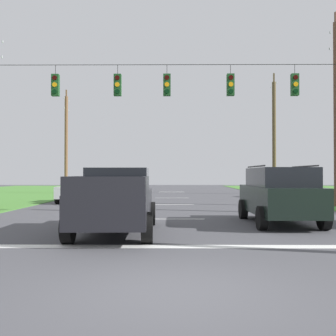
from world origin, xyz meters
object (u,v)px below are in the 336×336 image
Objects in this scene: distant_car_crossing_white at (80,190)px; pickup_truck at (116,200)px; overhead_signal_span at (173,121)px; utility_pole_far_right at (274,136)px; suv_black at (279,194)px; utility_pole_far_left at (66,142)px; utility_pole_mid_right at (336,109)px.

pickup_truck is at bearing -72.59° from distant_car_crossing_white.
utility_pole_far_right is (9.02, 18.02, 1.05)m from overhead_signal_span.
suv_black is 0.50× the size of utility_pole_far_left.
utility_pole_mid_right is at bearing 42.39° from pickup_truck.
utility_pole_far_left is at bearing 116.79° from overhead_signal_span.
suv_black is 14.48m from distant_car_crossing_white.
distant_car_crossing_white is 18.63m from utility_pole_far_right.
overhead_signal_span is 3.68× the size of suv_black.
suv_black is (3.74, -3.28, -3.00)m from overhead_signal_span.
utility_pole_mid_right is at bearing -38.88° from utility_pole_far_left.
utility_pole_mid_right is 1.11× the size of utility_pole_far_left.
utility_pole_mid_right is (8.87, 4.26, 1.24)m from overhead_signal_span.
utility_pole_mid_right is 13.76m from utility_pole_far_right.
pickup_truck is at bearing -137.61° from utility_pole_mid_right.
overhead_signal_span is at bearing -154.35° from utility_pole_mid_right.
utility_pole_far_right is at bearing 63.40° from overhead_signal_span.
utility_pole_mid_right is (14.67, -3.34, 4.51)m from distant_car_crossing_white.
utility_pole_far_left is (-7.99, 24.65, 3.74)m from pickup_truck.
utility_pole_far_left is at bearing 120.86° from suv_black.
distant_car_crossing_white is 0.41× the size of utility_pole_far_right.
utility_pole_mid_right is at bearing -12.81° from distant_car_crossing_white.
utility_pole_far_right reaches higher than pickup_truck.
pickup_truck is 0.57× the size of utility_pole_far_left.
suv_black is at bearing -124.20° from utility_pole_mid_right.
overhead_signal_span is at bearing -52.59° from distant_car_crossing_white.
distant_car_crossing_white is (-4.08, 13.01, -0.18)m from pickup_truck.
suv_black is at bearing -59.14° from utility_pole_far_left.
pickup_truck is at bearing -72.05° from utility_pole_far_left.
overhead_signal_span is 1.65× the size of utility_pole_far_right.
utility_pole_far_right is at bearing 76.08° from suv_black.
pickup_truck is 1.24× the size of distant_car_crossing_white.
pickup_truck is at bearing -107.71° from overhead_signal_span.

